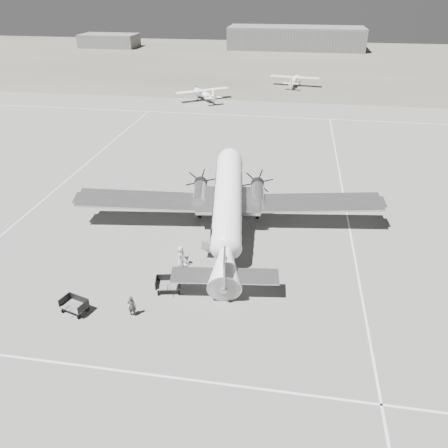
{
  "coord_description": "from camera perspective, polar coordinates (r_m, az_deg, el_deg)",
  "views": [
    {
      "loc": [
        6.29,
        -30.36,
        19.41
      ],
      "look_at": [
        1.42,
        -0.1,
        2.2
      ],
      "focal_mm": 35.0,
      "sensor_mm": 36.0,
      "label": 1
    }
  ],
  "objects": [
    {
      "name": "baggage_cart_near",
      "position": [
        31.42,
        -7.23,
        -7.88
      ],
      "size": [
        2.13,
        1.69,
        1.08
      ],
      "primitive_type": null,
      "rotation": [
        0.0,
        0.0,
        0.19
      ],
      "color": "#5F5F5F",
      "rests_on": "ground"
    },
    {
      "name": "shed_secondary",
      "position": [
        158.71,
        -14.74,
        22.16
      ],
      "size": [
        18.0,
        10.0,
        4.0
      ],
      "primitive_type": "cube",
      "color": "#5F5F5F",
      "rests_on": "ground"
    },
    {
      "name": "grass_infield",
      "position": [
        127.01,
        6.61,
        20.35
      ],
      "size": [
        260.0,
        90.0,
        0.01
      ],
      "primitive_type": "cube",
      "color": "#636053",
      "rests_on": "ground"
    },
    {
      "name": "passenger",
      "position": [
        33.67,
        -5.68,
        -4.25
      ],
      "size": [
        0.62,
        0.89,
        1.75
      ],
      "primitive_type": "imported",
      "rotation": [
        0.0,
        0.0,
        1.5
      ],
      "color": "#B6B6B4",
      "rests_on": "ground"
    },
    {
      "name": "light_plane_left",
      "position": [
        82.9,
        -2.63,
        16.5
      ],
      "size": [
        13.13,
        12.71,
        2.12
      ],
      "primitive_type": null,
      "rotation": [
        0.0,
        0.0,
        0.63
      ],
      "color": "white",
      "rests_on": "ground"
    },
    {
      "name": "hangar_main",
      "position": [
        151.22,
        9.34,
        22.86
      ],
      "size": [
        42.0,
        14.0,
        6.6
      ],
      "color": "#5C5C5C",
      "rests_on": "ground"
    },
    {
      "name": "taxi_line_horizon",
      "position": [
        73.25,
        4.01,
        13.89
      ],
      "size": [
        90.0,
        0.15,
        0.01
      ],
      "primitive_type": "cube",
      "color": "silver",
      "rests_on": "ground"
    },
    {
      "name": "ground",
      "position": [
        36.58,
        -2.17,
        -2.76
      ],
      "size": [
        260.0,
        260.0,
        0.0
      ],
      "primitive_type": "plane",
      "color": "slate",
      "rests_on": "ground"
    },
    {
      "name": "taxi_line_near",
      "position": [
        26.15,
        -8.4,
        -19.02
      ],
      "size": [
        60.0,
        0.15,
        0.01
      ],
      "primitive_type": "cube",
      "color": "silver",
      "rests_on": "ground"
    },
    {
      "name": "dc3_airliner",
      "position": [
        36.7,
        0.5,
        2.07
      ],
      "size": [
        29.6,
        22.34,
        5.22
      ],
      "primitive_type": null,
      "rotation": [
        0.0,
        0.0,
        0.13
      ],
      "color": "silver",
      "rests_on": "ground"
    },
    {
      "name": "taxi_line_right",
      "position": [
        36.48,
        16.71,
        -4.23
      ],
      "size": [
        0.15,
        80.0,
        0.01
      ],
      "primitive_type": "cube",
      "color": "silver",
      "rests_on": "ground"
    },
    {
      "name": "ground_crew",
      "position": [
        29.62,
        -11.95,
        -10.43
      ],
      "size": [
        0.59,
        0.41,
        1.56
      ],
      "primitive_type": "imported",
      "rotation": [
        0.0,
        0.0,
        3.2
      ],
      "color": "#2E2E2E",
      "rests_on": "ground"
    },
    {
      "name": "baggage_cart_far",
      "position": [
        31.07,
        -18.96,
        -10.07
      ],
      "size": [
        2.1,
        1.75,
        1.02
      ],
      "primitive_type": null,
      "rotation": [
        0.0,
        0.0,
        -0.3
      ],
      "color": "#5F5F5F",
      "rests_on": "ground"
    },
    {
      "name": "taxi_line_left",
      "position": [
        50.94,
        -20.25,
        5.04
      ],
      "size": [
        0.15,
        60.0,
        0.01
      ],
      "primitive_type": "cube",
      "color": "silver",
      "rests_on": "ground"
    },
    {
      "name": "ramp_agent",
      "position": [
        33.04,
        -4.8,
        -5.09
      ],
      "size": [
        0.78,
        0.9,
        1.59
      ],
      "primitive_type": "imported",
      "rotation": [
        0.0,
        0.0,
        1.83
      ],
      "color": "beige",
      "rests_on": "ground"
    },
    {
      "name": "light_plane_right",
      "position": [
        95.95,
        9.15,
        17.95
      ],
      "size": [
        11.43,
        9.79,
        2.14
      ],
      "primitive_type": null,
      "rotation": [
        0.0,
        0.0,
        -0.15
      ],
      "color": "white",
      "rests_on": "ground"
    }
  ]
}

